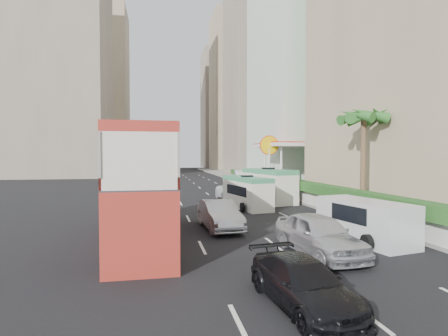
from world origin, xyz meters
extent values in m
plane|color=black|center=(0.00, 0.00, 0.00)|extent=(200.00, 200.00, 0.00)
cube|color=#B53226|center=(-6.00, 0.00, 2.53)|extent=(2.50, 11.00, 5.06)
imported|color=silver|center=(-2.22, 1.58, 0.00)|extent=(1.98, 4.76, 1.53)
imported|color=silver|center=(0.80, -3.98, 0.00)|extent=(2.41, 5.00, 1.65)
imported|color=black|center=(-1.74, -8.32, 0.00)|extent=(2.15, 4.35, 1.22)
imported|color=silver|center=(1.24, 13.13, 0.00)|extent=(2.87, 5.61, 1.52)
cube|color=silver|center=(1.13, 8.60, 1.18)|extent=(2.75, 5.55, 2.36)
cube|color=silver|center=(3.91, 11.99, 1.39)|extent=(3.25, 6.56, 2.78)
cube|color=silver|center=(3.92, -2.26, 0.94)|extent=(2.71, 4.97, 1.88)
cube|color=silver|center=(4.37, 22.14, 1.12)|extent=(3.28, 5.94, 2.25)
cube|color=#99968C|center=(9.00, 25.00, 0.09)|extent=(6.00, 120.00, 0.18)
cube|color=silver|center=(6.20, 14.00, 0.68)|extent=(0.30, 44.00, 1.00)
cube|color=#2D6626|center=(6.20, 14.00, 1.53)|extent=(1.10, 44.00, 0.70)
cylinder|color=brown|center=(7.80, 4.00, 3.38)|extent=(0.36, 0.36, 6.40)
cube|color=silver|center=(10.00, 23.00, 2.75)|extent=(6.50, 8.00, 5.50)
cube|color=gray|center=(18.00, 58.00, 25.00)|extent=(16.00, 16.00, 50.00)
cube|color=tan|center=(17.00, 82.00, 22.00)|extent=(14.00, 14.00, 44.00)
cube|color=gray|center=(17.00, 104.00, 20.00)|extent=(14.00, 14.00, 40.00)
cube|color=gray|center=(-24.00, 55.00, 26.00)|extent=(18.00, 18.00, 52.00)
cube|color=tan|center=(-22.00, 90.00, 23.00)|extent=(16.00, 16.00, 46.00)
camera|label=1|loc=(-5.45, -16.77, 3.94)|focal=28.00mm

